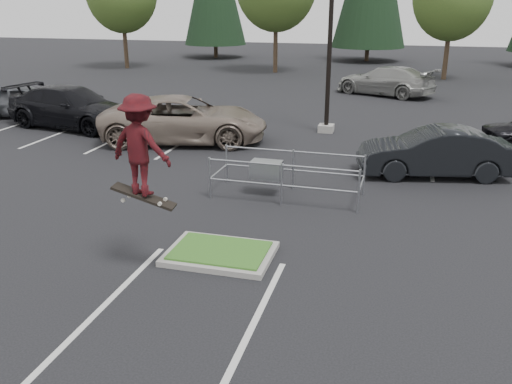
% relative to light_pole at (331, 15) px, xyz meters
% --- Properties ---
extents(ground, '(120.00, 120.00, 0.00)m').
position_rel_light_pole_xyz_m(ground, '(-0.50, -12.00, -4.56)').
color(ground, black).
rests_on(ground, ground).
extents(grass_median, '(2.20, 1.60, 0.16)m').
position_rel_light_pole_xyz_m(grass_median, '(-0.50, -12.00, -4.48)').
color(grass_median, gray).
rests_on(grass_median, ground).
extents(stall_lines, '(22.62, 17.60, 0.01)m').
position_rel_light_pole_xyz_m(stall_lines, '(-1.85, -5.98, -4.56)').
color(stall_lines, silver).
rests_on(stall_lines, ground).
extents(light_pole, '(0.70, 0.60, 10.12)m').
position_rel_light_pole_xyz_m(light_pole, '(0.00, 0.00, 0.00)').
color(light_pole, gray).
rests_on(light_pole, ground).
extents(cart_corral, '(4.06, 1.52, 1.14)m').
position_rel_light_pole_xyz_m(cart_corral, '(-0.37, -7.99, -3.84)').
color(cart_corral, '#93959B').
rests_on(cart_corral, ground).
extents(skateboarder, '(1.32, 0.89, 2.15)m').
position_rel_light_pole_xyz_m(skateboarder, '(-1.64, -13.00, -1.99)').
color(skateboarder, black).
rests_on(skateboarder, ground).
extents(car_l_tan, '(6.70, 4.24, 1.72)m').
position_rel_light_pole_xyz_m(car_l_tan, '(-5.00, -3.07, -3.70)').
color(car_l_tan, gray).
rests_on(car_l_tan, ground).
extents(car_l_black, '(6.25, 3.47, 1.71)m').
position_rel_light_pole_xyz_m(car_l_black, '(-10.50, -1.98, -3.70)').
color(car_l_black, black).
rests_on(car_l_black, ground).
extents(car_l_grey, '(4.71, 3.35, 1.49)m').
position_rel_light_pole_xyz_m(car_l_grey, '(-14.00, -0.50, -3.81)').
color(car_l_grey, '#4C4F54').
rests_on(car_l_grey, ground).
extents(car_r_charc, '(4.74, 2.46, 1.49)m').
position_rel_light_pole_xyz_m(car_r_charc, '(4.00, -5.00, -3.82)').
color(car_r_charc, black).
rests_on(car_r_charc, ground).
extents(car_far_silver, '(6.04, 4.39, 1.62)m').
position_rel_light_pole_xyz_m(car_far_silver, '(1.98, 10.00, -3.75)').
color(car_far_silver, gray).
rests_on(car_far_silver, ground).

